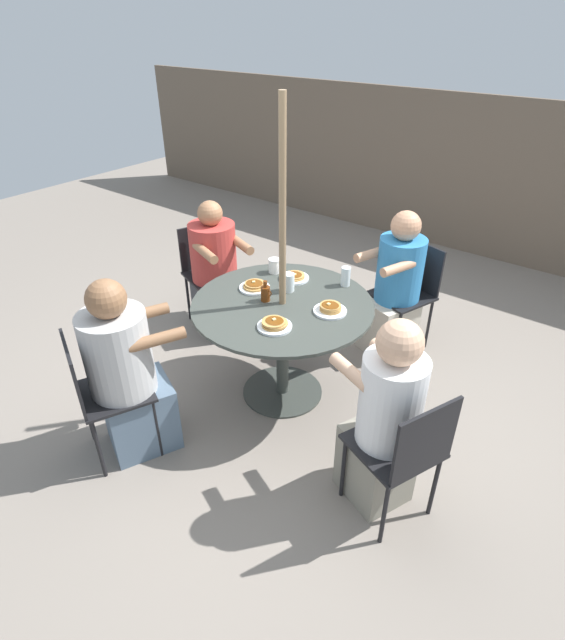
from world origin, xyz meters
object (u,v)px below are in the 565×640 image
Objects in this scene: pancake_plate_c at (255,286)px; syrup_bottle at (266,293)px; diner_north at (128,377)px; diner_east at (384,423)px; diner_west at (216,275)px; coffee_cup at (274,266)px; pancake_plate_d at (294,277)px; diner_south at (395,290)px; drinking_glass_b at (346,276)px; patio_chair_west at (208,268)px; pancake_plate_b at (330,309)px; patio_chair_east at (404,449)px; patio_chair_north at (100,389)px; pancake_plate_a at (274,325)px; patio_chair_south at (409,288)px; patio_table at (283,322)px.

syrup_bottle is at bearing -25.93° from pancake_plate_c.
diner_north is 1.00× the size of diner_east.
diner_west is 0.72m from coffee_cup.
diner_south is at bearing 54.23° from pancake_plate_d.
diner_north is 1.58m from drinking_glass_b.
pancake_plate_b is at bearing 97.65° from patio_chair_west.
patio_chair_east and patio_chair_west have the same top height.
patio_chair_west is 4.01× the size of pancake_plate_d.
diner_south is (0.77, 1.96, -0.00)m from diner_north.
patio_chair_north is at bearing -96.71° from coffee_cup.
patio_chair_west is 1.04m from pancake_plate_d.
diner_south reaches higher than diner_west.
drinking_glass_b is at bearing 67.36° from patio_chair_east.
patio_chair_west is 1.48m from pancake_plate_a.
diner_west is at bearing 154.86° from syrup_bottle.
diner_east is 1.53m from diner_south.
patio_chair_south is 6.28× the size of drinking_glass_b.
patio_chair_east is 6.28× the size of drinking_glass_b.
diner_east reaches higher than pancake_plate_a.
pancake_plate_d is at bearing -157.24° from drinking_glass_b.
syrup_bottle is 1.06× the size of drinking_glass_b.
diner_east is 5.58× the size of pancake_plate_d.
pancake_plate_a is at bearing 103.24° from diner_east.
patio_chair_west is (-0.72, 1.39, -0.03)m from diner_north.
patio_chair_south is at bearing 92.70° from diner_north.
coffee_cup is (0.17, 1.44, 0.30)m from patio_chair_north.
patio_chair_north is 4.01× the size of pancake_plate_d.
patio_chair_south is at bearing 80.02° from pancake_plate_a.
patio_table is 1.05m from diner_west.
drinking_glass_b is (1.34, 0.04, 0.32)m from patio_chair_west.
pancake_plate_d is (0.28, 1.29, 0.23)m from diner_north.
diner_east reaches higher than pancake_plate_c.
syrup_bottle is 0.42m from coffee_cup.
patio_chair_north is 0.72× the size of diner_north.
pancake_plate_a is at bearing -41.61° from syrup_bottle.
syrup_bottle reaches higher than pancake_plate_c.
drinking_glass_b is at bearing 90.37° from patio_chair_north.
coffee_cup reaches higher than patio_table.
patio_chair_east is 1.77m from patio_chair_south.
patio_chair_west is at bearing 155.55° from syrup_bottle.
drinking_glass_b is (-0.78, 0.86, 0.27)m from diner_east.
diner_north is 1.44m from diner_west.
coffee_cup is at bearing 68.03° from patio_chair_south.
patio_chair_east is 0.75× the size of diner_west.
patio_chair_north is 1.48m from pancake_plate_b.
syrup_bottle reaches higher than patio_table.
pancake_plate_b is (0.80, 1.21, 0.27)m from patio_chair_north.
patio_chair_south is 4.01× the size of pancake_plate_a.
diner_west reaches higher than patio_table.
syrup_bottle is (-1.24, 0.41, 0.31)m from patio_chair_east.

